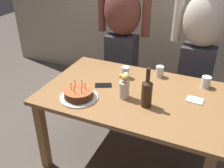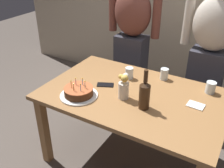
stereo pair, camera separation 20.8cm
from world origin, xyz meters
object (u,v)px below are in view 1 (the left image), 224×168
at_px(water_glass_near, 125,72).
at_px(flower_vase, 124,86).
at_px(water_glass_side, 206,82).
at_px(person_woman_cardigan, 199,51).
at_px(cell_phone, 103,85).
at_px(birthday_cake, 79,94).
at_px(napkin_stack, 195,100).
at_px(person_man_bearded, 122,39).
at_px(water_glass_far, 160,71).
at_px(wine_bottle, 147,92).

bearing_deg(water_glass_near, flower_vase, -70.47).
xyz_separation_m(water_glass_side, flower_vase, (-0.58, -0.44, 0.05)).
bearing_deg(person_woman_cardigan, cell_phone, 49.80).
bearing_deg(water_glass_side, birthday_cake, -146.96).
distance_m(water_glass_near, napkin_stack, 0.67).
height_order(birthday_cake, water_glass_near, birthday_cake).
bearing_deg(water_glass_side, person_man_bearded, 153.57).
height_order(cell_phone, person_woman_cardigan, person_woman_cardigan).
bearing_deg(person_man_bearded, water_glass_side, 153.57).
relative_size(birthday_cake, person_man_bearded, 0.19).
relative_size(birthday_cake, water_glass_far, 3.01).
height_order(water_glass_far, person_man_bearded, person_man_bearded).
bearing_deg(birthday_cake, water_glass_far, 51.52).
relative_size(wine_bottle, napkin_stack, 2.50).
bearing_deg(water_glass_far, person_woman_cardigan, 57.81).
bearing_deg(napkin_stack, person_man_bearded, 141.40).
relative_size(water_glass_side, napkin_stack, 0.77).
bearing_deg(wine_bottle, cell_phone, 160.94).
distance_m(water_glass_side, cell_phone, 0.88).
distance_m(napkin_stack, flower_vase, 0.57).
xyz_separation_m(water_glass_far, napkin_stack, (0.37, -0.29, -0.05)).
bearing_deg(water_glass_side, napkin_stack, -101.02).
bearing_deg(cell_phone, person_man_bearded, 75.62).
xyz_separation_m(napkin_stack, flower_vase, (-0.53, -0.18, 0.10)).
bearing_deg(wine_bottle, water_glass_far, 93.24).
height_order(water_glass_near, flower_vase, flower_vase).
distance_m(cell_phone, flower_vase, 0.28).
bearing_deg(person_woman_cardigan, wine_bottle, 75.14).
height_order(flower_vase, person_man_bearded, person_man_bearded).
bearing_deg(napkin_stack, flower_vase, -161.27).
xyz_separation_m(wine_bottle, person_man_bearded, (-0.59, 0.96, 0.01)).
relative_size(birthday_cake, water_glass_side, 3.15).
bearing_deg(birthday_cake, wine_bottle, 12.23).
relative_size(cell_phone, napkin_stack, 1.13).
relative_size(water_glass_far, person_man_bearded, 0.06).
height_order(water_glass_far, napkin_stack, water_glass_far).
distance_m(water_glass_far, wine_bottle, 0.52).
bearing_deg(cell_phone, water_glass_side, -3.24).
xyz_separation_m(wine_bottle, cell_phone, (-0.43, 0.15, -0.12)).
bearing_deg(water_glass_side, wine_bottle, -128.87).
relative_size(water_glass_side, flower_vase, 0.45).
distance_m(water_glass_near, water_glass_side, 0.71).
distance_m(birthday_cake, water_glass_near, 0.53).
bearing_deg(water_glass_far, cell_phone, -138.09).
distance_m(water_glass_far, cell_phone, 0.54).
xyz_separation_m(flower_vase, person_woman_cardigan, (0.45, 0.92, 0.03)).
height_order(water_glass_near, person_man_bearded, person_man_bearded).
xyz_separation_m(water_glass_side, wine_bottle, (-0.39, -0.48, 0.07)).
bearing_deg(person_woman_cardigan, water_glass_side, 105.11).
bearing_deg(napkin_stack, birthday_cake, -158.53).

